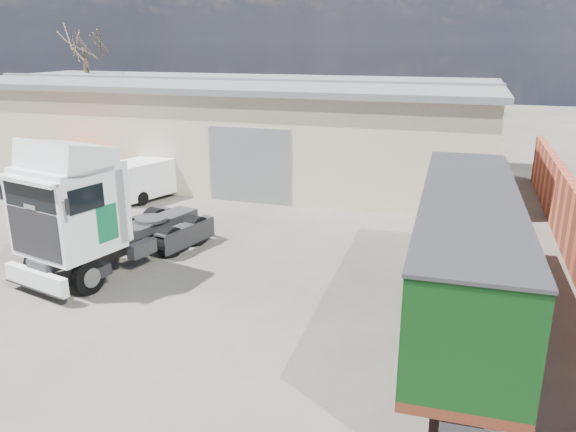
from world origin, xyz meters
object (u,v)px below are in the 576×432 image
(bare_tree, at_px, (83,33))
(tractor_unit, at_px, (92,217))
(box_trailer, at_px, (466,247))
(panel_van, at_px, (152,177))
(orange_skip, at_px, (80,173))

(bare_tree, distance_m, tractor_unit, 24.88)
(box_trailer, bearing_deg, panel_van, 146.75)
(box_trailer, xyz_separation_m, orange_skip, (-19.01, 9.15, -1.36))
(box_trailer, height_order, orange_skip, box_trailer)
(tractor_unit, bearing_deg, box_trailer, 12.89)
(box_trailer, distance_m, orange_skip, 21.14)
(bare_tree, xyz_separation_m, box_trailer, (25.87, -19.72, -5.64))
(panel_van, xyz_separation_m, orange_skip, (-4.08, -0.19, -0.06))
(panel_van, relative_size, orange_skip, 1.37)
(tractor_unit, bearing_deg, panel_van, 123.53)
(panel_van, distance_m, orange_skip, 4.08)
(tractor_unit, distance_m, panel_van, 9.76)
(bare_tree, xyz_separation_m, panel_van, (10.94, -10.39, -6.94))
(bare_tree, height_order, tractor_unit, bare_tree)
(panel_van, bearing_deg, bare_tree, 155.06)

